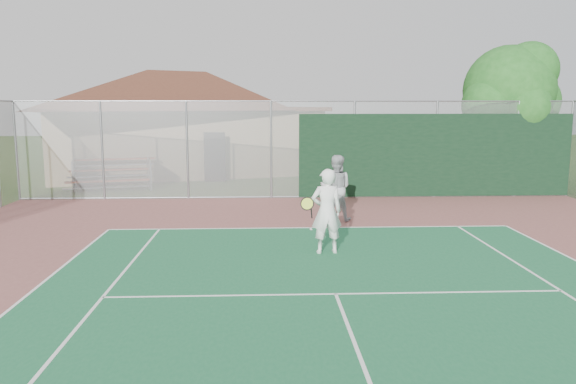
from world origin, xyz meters
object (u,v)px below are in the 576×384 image
at_px(clubhouse, 180,112).
at_px(player_white_front, 326,212).
at_px(bleachers, 111,173).
at_px(player_grey_back, 336,188).
at_px(tree, 511,94).

xyz_separation_m(clubhouse, player_white_front, (5.65, -16.58, -2.03)).
bearing_deg(player_white_front, bleachers, -60.72).
bearing_deg(player_grey_back, bleachers, -27.93).
distance_m(tree, player_grey_back, 10.01).
bearing_deg(player_white_front, player_grey_back, -107.19).
distance_m(bleachers, player_grey_back, 10.76).
xyz_separation_m(tree, player_white_front, (-8.30, -9.48, -2.83)).
bearing_deg(clubhouse, bleachers, -124.95).
distance_m(bleachers, tree, 16.25).
bearing_deg(player_grey_back, tree, -130.84).
bearing_deg(tree, bleachers, 176.32).
height_order(tree, player_white_front, tree).
height_order(player_white_front, player_grey_back, player_white_front).
bearing_deg(clubhouse, player_grey_back, -81.08).
bearing_deg(bleachers, player_grey_back, -54.63).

